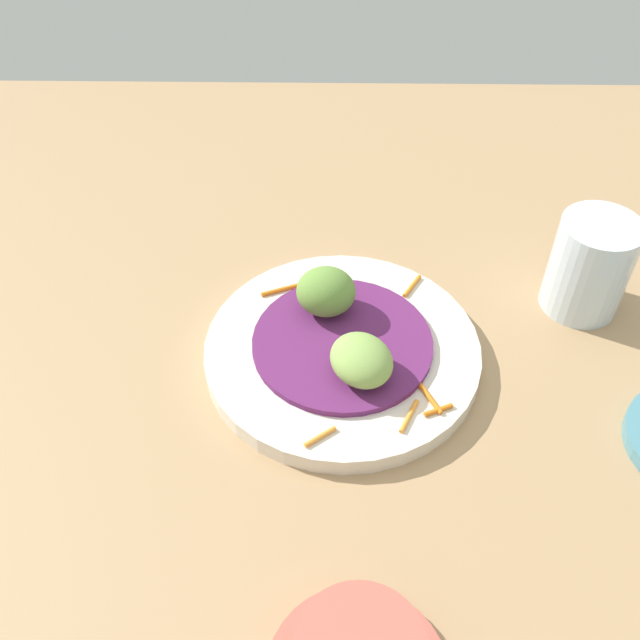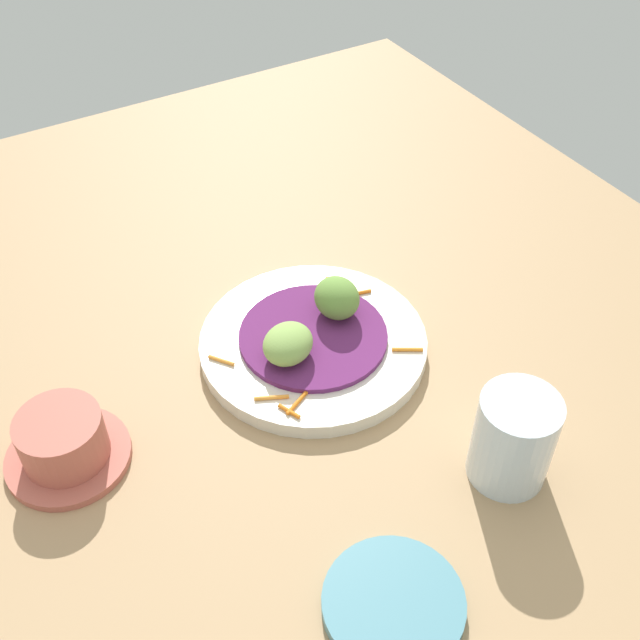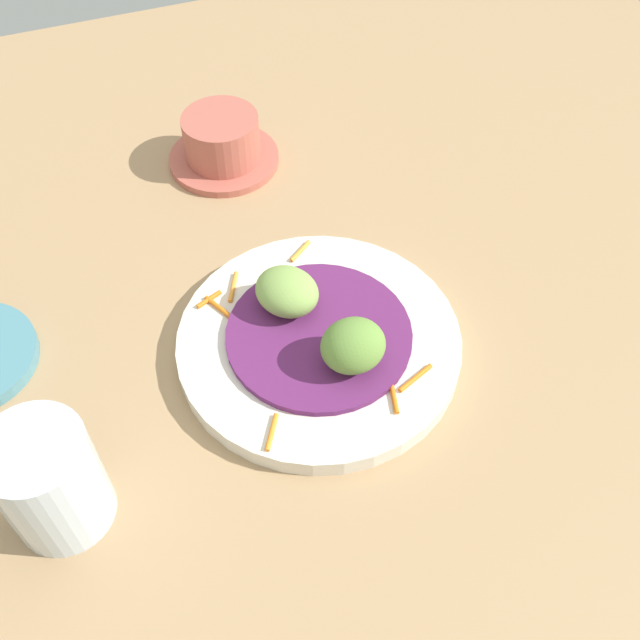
{
  "view_description": "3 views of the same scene",
  "coord_description": "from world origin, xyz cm",
  "px_view_note": "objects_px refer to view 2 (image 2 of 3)",
  "views": [
    {
      "loc": [
        -37.18,
        -3.81,
        49.52
      ],
      "look_at": [
        5.29,
        -3.16,
        6.38
      ],
      "focal_mm": 40.63,
      "sensor_mm": 36.0,
      "label": 1
    },
    {
      "loc": [
        -23.7,
        -55.02,
        61.0
      ],
      "look_at": [
        6.15,
        -4.38,
        5.12
      ],
      "focal_mm": 43.75,
      "sensor_mm": 36.0,
      "label": 2
    },
    {
      "loc": [
        40.51,
        -18.21,
        53.24
      ],
      "look_at": [
        5.4,
        -5.18,
        6.58
      ],
      "focal_mm": 42.12,
      "sensor_mm": 36.0,
      "label": 3
    }
  ],
  "objects_px": {
    "guac_scoop_left": "(337,298)",
    "guac_scoop_center": "(288,344)",
    "side_plate_small": "(393,604)",
    "water_glass": "(513,439)",
    "main_plate": "(313,344)",
    "terracotta_bowl": "(64,443)"
  },
  "relations": [
    {
      "from": "guac_scoop_left",
      "to": "side_plate_small",
      "type": "relative_size",
      "value": 0.46
    },
    {
      "from": "guac_scoop_left",
      "to": "terracotta_bowl",
      "type": "distance_m",
      "value": 0.3
    },
    {
      "from": "terracotta_bowl",
      "to": "side_plate_small",
      "type": "bearing_deg",
      "value": -56.88
    },
    {
      "from": "main_plate",
      "to": "terracotta_bowl",
      "type": "height_order",
      "value": "terracotta_bowl"
    },
    {
      "from": "main_plate",
      "to": "guac_scoop_center",
      "type": "xyz_separation_m",
      "value": [
        -0.04,
        -0.01,
        0.03
      ]
    },
    {
      "from": "main_plate",
      "to": "terracotta_bowl",
      "type": "xyz_separation_m",
      "value": [
        -0.27,
        -0.01,
        0.02
      ]
    },
    {
      "from": "main_plate",
      "to": "guac_scoop_left",
      "type": "bearing_deg",
      "value": 21.29
    },
    {
      "from": "guac_scoop_left",
      "to": "water_glass",
      "type": "height_order",
      "value": "water_glass"
    },
    {
      "from": "guac_scoop_center",
      "to": "side_plate_small",
      "type": "bearing_deg",
      "value": -101.07
    },
    {
      "from": "water_glass",
      "to": "terracotta_bowl",
      "type": "bearing_deg",
      "value": 147.68
    },
    {
      "from": "guac_scoop_center",
      "to": "side_plate_small",
      "type": "distance_m",
      "value": 0.27
    },
    {
      "from": "side_plate_small",
      "to": "water_glass",
      "type": "distance_m",
      "value": 0.18
    },
    {
      "from": "guac_scoop_left",
      "to": "terracotta_bowl",
      "type": "xyz_separation_m",
      "value": [
        -0.3,
        -0.02,
        -0.02
      ]
    },
    {
      "from": "main_plate",
      "to": "water_glass",
      "type": "height_order",
      "value": "water_glass"
    },
    {
      "from": "guac_scoop_center",
      "to": "guac_scoop_left",
      "type": "bearing_deg",
      "value": 21.29
    },
    {
      "from": "guac_scoop_center",
      "to": "water_glass",
      "type": "bearing_deg",
      "value": -61.99
    },
    {
      "from": "guac_scoop_left",
      "to": "guac_scoop_center",
      "type": "relative_size",
      "value": 0.93
    },
    {
      "from": "side_plate_small",
      "to": "water_glass",
      "type": "bearing_deg",
      "value": 19.15
    },
    {
      "from": "main_plate",
      "to": "side_plate_small",
      "type": "bearing_deg",
      "value": -107.71
    },
    {
      "from": "main_plate",
      "to": "water_glass",
      "type": "bearing_deg",
      "value": -71.77
    },
    {
      "from": "main_plate",
      "to": "guac_scoop_left",
      "type": "distance_m",
      "value": 0.05
    },
    {
      "from": "guac_scoop_left",
      "to": "guac_scoop_center",
      "type": "bearing_deg",
      "value": -158.71
    }
  ]
}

